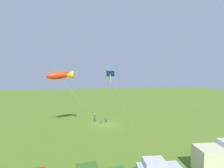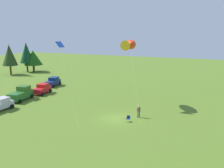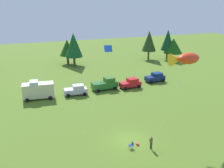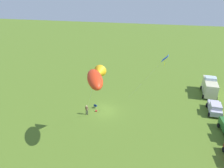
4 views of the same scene
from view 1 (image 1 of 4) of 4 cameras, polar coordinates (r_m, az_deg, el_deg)
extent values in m
plane|color=#517023|center=(35.25, -2.46, -13.14)|extent=(160.00, 160.00, 0.00)
cylinder|color=#343338|center=(37.62, -5.64, -11.39)|extent=(0.14, 0.14, 0.85)
cylinder|color=#343338|center=(37.42, -5.57, -11.48)|extent=(0.14, 0.14, 0.85)
cylinder|color=brown|center=(37.33, -5.61, -10.34)|extent=(0.38, 0.38, 0.62)
sphere|color=tan|center=(37.22, -5.62, -9.66)|extent=(0.24, 0.24, 0.24)
cylinder|color=brown|center=(37.53, -5.59, -10.22)|extent=(0.11, 0.16, 0.56)
cylinder|color=brown|center=(37.15, -5.46, -10.37)|extent=(0.12, 0.23, 0.56)
cube|color=navy|center=(36.91, -1.97, -11.68)|extent=(0.50, 0.50, 0.04)
cube|color=navy|center=(36.84, -2.32, -11.39)|extent=(0.06, 0.48, 0.40)
cylinder|color=#A5A8AD|center=(37.19, -1.67, -11.90)|extent=(0.03, 0.03, 0.42)
cylinder|color=#A5A8AD|center=(36.78, -1.60, -12.08)|extent=(0.03, 0.03, 0.42)
cylinder|color=#A5A8AD|center=(37.15, -2.33, -11.92)|extent=(0.03, 0.03, 0.42)
cylinder|color=#A5A8AD|center=(36.74, -2.27, -12.10)|extent=(0.03, 0.03, 0.42)
cube|color=#B72D26|center=(36.48, -3.58, -12.38)|extent=(0.29, 0.37, 0.22)
cube|color=beige|center=(22.13, 32.34, -19.92)|extent=(5.55, 2.59, 2.50)
cylinder|color=black|center=(22.50, 25.95, -22.81)|extent=(0.69, 0.27, 0.68)
cube|color=silver|center=(18.88, 13.64, -23.80)|extent=(2.12, 1.81, 0.65)
ellipsoid|color=red|center=(32.87, -17.10, 2.84)|extent=(4.76, 3.37, 1.94)
cone|color=yellow|center=(32.69, -13.74, 2.90)|extent=(1.50, 1.59, 1.59)
sphere|color=yellow|center=(32.56, -19.27, 3.10)|extent=(0.39, 0.39, 0.39)
cylinder|color=silver|center=(34.89, -10.85, -5.11)|extent=(6.98, 3.74, 9.82)
cylinder|color=#4C3823|center=(37.87, -5.31, -11.95)|extent=(0.04, 0.04, 0.01)
cube|color=blue|center=(24.75, -0.52, 3.45)|extent=(1.28, 1.02, 0.84)
cylinder|color=yellow|center=(24.76, -0.52, 1.87)|extent=(0.04, 0.04, 1.14)
cylinder|color=silver|center=(28.51, 3.81, -6.74)|extent=(5.27, 5.63, 10.13)
cylinder|color=#4C3823|center=(33.07, 7.14, -14.32)|extent=(0.04, 0.04, 0.01)
camera|label=2|loc=(58.68, 29.44, 5.50)|focal=42.00mm
camera|label=3|loc=(62.78, 5.22, 10.34)|focal=42.00mm
camera|label=4|loc=(38.66, -55.86, 17.44)|focal=35.00mm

